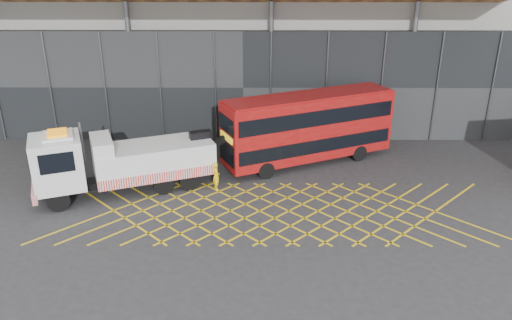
{
  "coord_description": "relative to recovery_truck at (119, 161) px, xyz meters",
  "views": [
    {
      "loc": [
        3.16,
        -24.09,
        13.06
      ],
      "look_at": [
        3.0,
        1.5,
        2.4
      ],
      "focal_mm": 35.0,
      "sensor_mm": 36.0,
      "label": 1
    }
  ],
  "objects": [
    {
      "name": "ground_plane",
      "position": [
        4.91,
        -2.38,
        -1.94
      ],
      "size": [
        120.0,
        120.0,
        0.0
      ],
      "primitive_type": "plane",
      "color": "#2A292C"
    },
    {
      "name": "worker",
      "position": [
        5.54,
        0.33,
        -1.08
      ],
      "size": [
        0.62,
        0.74,
        1.72
      ],
      "primitive_type": "imported",
      "rotation": [
        0.0,
        0.0,
        1.97
      ],
      "color": "yellow",
      "rests_on": "ground_plane"
    },
    {
      "name": "bus_towed",
      "position": [
        11.3,
        4.51,
        0.66
      ],
      "size": [
        11.54,
        7.26,
        4.69
      ],
      "rotation": [
        0.0,
        0.0,
        0.44
      ],
      "color": "maroon",
      "rests_on": "ground_plane"
    },
    {
      "name": "recovery_truck",
      "position": [
        0.0,
        0.0,
        0.0
      ],
      "size": [
        11.75,
        6.41,
        4.2
      ],
      "rotation": [
        0.0,
        0.0,
        0.38
      ],
      "color": "black",
      "rests_on": "ground_plane"
    },
    {
      "name": "road_markings",
      "position": [
        8.91,
        -2.38,
        -1.93
      ],
      "size": [
        24.76,
        7.16,
        0.01
      ],
      "color": "yellow",
      "rests_on": "ground_plane"
    },
    {
      "name": "construction_building",
      "position": [
        6.83,
        16.02,
        7.04
      ],
      "size": [
        55.0,
        23.97,
        18.0
      ],
      "color": "gray",
      "rests_on": "ground_plane"
    }
  ]
}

